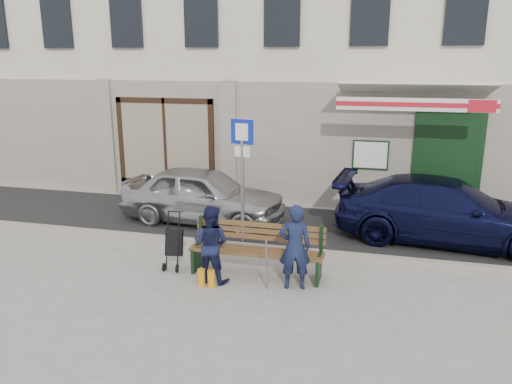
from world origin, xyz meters
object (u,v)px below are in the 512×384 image
(car_navy, at_px, (447,211))
(bench, at_px, (254,250))
(stroller, at_px, (174,244))
(woman, at_px, (211,244))
(man, at_px, (295,247))
(parking_sign, at_px, (242,163))
(car_silver, at_px, (203,195))

(car_navy, xyz_separation_m, bench, (-3.50, -2.65, -0.21))
(car_navy, distance_m, stroller, 5.70)
(woman, bearing_deg, bench, -139.46)
(car_navy, bearing_deg, woman, 131.97)
(man, bearing_deg, parking_sign, -64.61)
(car_silver, height_order, woman, woman)
(car_silver, distance_m, woman, 3.30)
(man, bearing_deg, car_navy, -146.21)
(man, bearing_deg, stroller, -21.63)
(car_navy, height_order, man, man)
(car_navy, bearing_deg, parking_sign, 113.90)
(parking_sign, xyz_separation_m, woman, (-0.09, -1.72, -1.07))
(stroller, bearing_deg, man, -15.61)
(car_navy, bearing_deg, car_silver, 95.69)
(man, relative_size, woman, 1.08)
(car_silver, relative_size, parking_sign, 1.48)
(bench, xyz_separation_m, stroller, (-1.50, -0.06, 0.01))
(car_silver, relative_size, car_navy, 0.84)
(woman, bearing_deg, stroller, -16.36)
(car_navy, relative_size, stroller, 4.38)
(parking_sign, distance_m, woman, 2.03)
(stroller, bearing_deg, car_navy, 20.21)
(car_silver, distance_m, parking_sign, 2.19)
(car_silver, relative_size, man, 2.64)
(woman, height_order, stroller, woman)
(car_navy, relative_size, woman, 3.39)
(parking_sign, height_order, stroller, parking_sign)
(woman, xyz_separation_m, stroller, (-0.85, 0.37, -0.21))
(man, distance_m, woman, 1.45)
(parking_sign, distance_m, man, 2.37)
(woman, bearing_deg, man, -169.88)
(bench, bearing_deg, man, -24.18)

